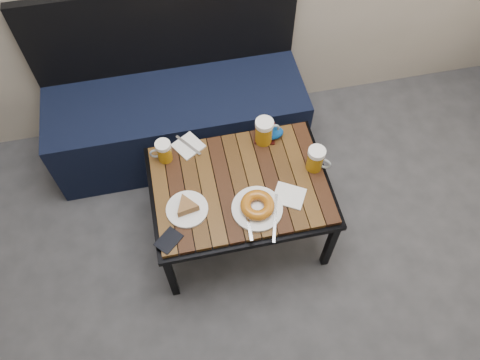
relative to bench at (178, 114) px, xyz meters
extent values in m
cube|color=black|center=(0.00, -0.02, -0.05)|extent=(1.40, 0.50, 0.45)
cube|color=black|center=(0.00, 0.21, 0.43)|extent=(1.40, 0.05, 0.50)
cube|color=black|center=(-0.16, -0.93, -0.06)|extent=(0.04, 0.03, 0.42)
cube|color=black|center=(0.62, -0.93, -0.06)|extent=(0.03, 0.03, 0.42)
cube|color=black|center=(-0.16, -0.37, -0.06)|extent=(0.04, 0.04, 0.42)
cube|color=black|center=(0.62, -0.37, -0.06)|extent=(0.03, 0.04, 0.42)
cube|color=black|center=(0.23, -0.65, 0.16)|extent=(0.84, 0.62, 0.03)
cube|color=#3E230E|center=(0.23, -0.65, 0.19)|extent=(0.80, 0.58, 0.02)
cylinder|color=#A16E0D|center=(-0.09, -0.44, 0.25)|extent=(0.07, 0.07, 0.10)
cylinder|color=white|center=(-0.09, -0.44, 0.31)|extent=(0.07, 0.07, 0.02)
torus|color=#8C999E|center=(-0.13, -0.43, 0.25)|extent=(0.06, 0.01, 0.06)
cylinder|color=#A16E0D|center=(0.39, -0.43, 0.26)|extent=(0.10, 0.10, 0.12)
cylinder|color=white|center=(0.39, -0.43, 0.33)|extent=(0.09, 0.09, 0.03)
torus|color=#8C999E|center=(0.44, -0.42, 0.26)|extent=(0.07, 0.03, 0.07)
cylinder|color=#A16E0D|center=(0.59, -0.63, 0.25)|extent=(0.11, 0.11, 0.11)
cylinder|color=white|center=(0.59, -0.63, 0.32)|extent=(0.08, 0.08, 0.02)
torus|color=#8C999E|center=(0.62, -0.66, 0.25)|extent=(0.06, 0.05, 0.07)
cylinder|color=white|center=(-0.04, -0.74, 0.21)|extent=(0.19, 0.19, 0.01)
cylinder|color=white|center=(0.27, -0.80, 0.21)|extent=(0.23, 0.23, 0.02)
torus|color=#89480C|center=(0.27, -0.80, 0.24)|extent=(0.15, 0.15, 0.05)
cube|color=#A5A8AD|center=(0.34, -0.86, 0.22)|extent=(0.08, 0.23, 0.00)
cube|color=#A5A8AD|center=(0.22, -0.86, 0.22)|extent=(0.02, 0.18, 0.00)
cube|color=white|center=(0.02, -0.39, 0.20)|extent=(0.17, 0.17, 0.01)
cube|color=#A5A8AD|center=(0.02, -0.39, 0.21)|extent=(0.11, 0.14, 0.00)
cube|color=white|center=(0.43, -0.76, 0.20)|extent=(0.18, 0.17, 0.01)
cube|color=black|center=(-0.13, -0.87, 0.20)|extent=(0.14, 0.13, 0.01)
cube|color=black|center=(0.41, -0.39, 0.20)|extent=(0.13, 0.16, 0.01)
ellipsoid|color=#050F84|center=(0.43, -0.41, 0.23)|extent=(0.12, 0.08, 0.05)
camera|label=1|loc=(-0.01, -1.77, 2.04)|focal=35.00mm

